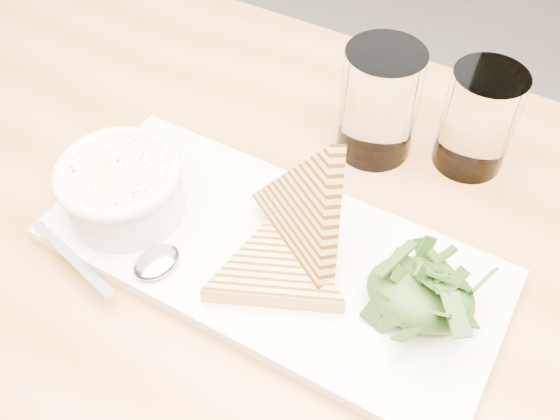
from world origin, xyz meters
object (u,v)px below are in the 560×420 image
at_px(table_top, 264,302).
at_px(glass_far, 478,120).
at_px(platter, 272,255).
at_px(soup_bowl, 124,194).
at_px(glass_near, 379,103).

distance_m(table_top, glass_far, 0.28).
bearing_deg(glass_far, platter, -124.81).
height_order(platter, glass_far, glass_far).
distance_m(table_top, platter, 0.04).
relative_size(table_top, platter, 2.83).
xyz_separation_m(soup_bowl, glass_far, (0.29, 0.21, 0.02)).
relative_size(glass_near, glass_far, 1.09).
xyz_separation_m(platter, glass_near, (0.04, 0.18, 0.05)).
height_order(table_top, glass_far, glass_far).
height_order(glass_near, glass_far, glass_near).
distance_m(glass_near, glass_far, 0.10).
bearing_deg(soup_bowl, glass_near, 45.18).
bearing_deg(glass_near, platter, -102.87).
bearing_deg(soup_bowl, table_top, -9.61).
relative_size(table_top, soup_bowl, 10.73).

